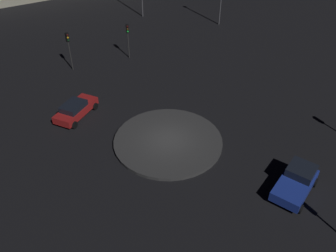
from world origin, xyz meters
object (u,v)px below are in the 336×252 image
at_px(car_red, 76,109).
at_px(car_blue, 296,182).
at_px(traffic_light_north, 128,34).
at_px(traffic_light_northwest, 69,44).

bearing_deg(car_red, car_blue, -93.33).
bearing_deg(traffic_light_north, traffic_light_northwest, -79.59).
bearing_deg(traffic_light_northwest, traffic_light_north, 76.75).
bearing_deg(traffic_light_northwest, car_red, -25.66).
xyz_separation_m(car_red, car_blue, (13.71, -12.04, 0.03)).
xyz_separation_m(car_red, traffic_light_north, (6.09, 10.13, 1.99)).
relative_size(traffic_light_north, traffic_light_northwest, 0.94).
height_order(car_blue, traffic_light_north, traffic_light_north).
relative_size(car_red, traffic_light_northwest, 1.07).
xyz_separation_m(traffic_light_north, traffic_light_northwest, (-6.17, -1.42, 0.16)).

